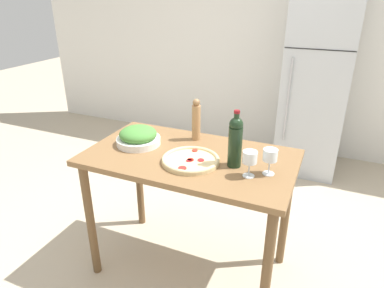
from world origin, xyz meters
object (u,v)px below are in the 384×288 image
pepper_mill (196,120)px  salad_bowl (138,137)px  wine_glass_near (250,158)px  refrigerator (316,85)px  wine_glass_far (270,156)px  wine_bottle (235,141)px  homemade_pizza (191,160)px

pepper_mill → salad_bowl: pepper_mill is taller
wine_glass_near → refrigerator: bearing=85.5°
wine_glass_near → wine_glass_far: (0.09, 0.07, 0.00)m
salad_bowl → pepper_mill: bearing=35.5°
wine_bottle → homemade_pizza: 0.29m
refrigerator → wine_glass_far: 2.00m
pepper_mill → homemade_pizza: (0.10, -0.33, -0.12)m
wine_glass_near → salad_bowl: 0.79m
wine_bottle → pepper_mill: wine_bottle is taller
refrigerator → homemade_pizza: 2.11m
pepper_mill → salad_bowl: size_ratio=0.99×
refrigerator → wine_bottle: size_ratio=5.50×
pepper_mill → wine_bottle: bearing=-37.4°
refrigerator → pepper_mill: size_ratio=6.49×
wine_glass_near → homemade_pizza: size_ratio=0.44×
wine_bottle → pepper_mill: (-0.35, 0.27, -0.02)m
salad_bowl → homemade_pizza: 0.43m
wine_bottle → pepper_mill: 0.44m
wine_glass_near → pepper_mill: 0.58m
wine_bottle → wine_glass_near: wine_bottle is taller
homemade_pizza → wine_glass_near: bearing=-4.1°
wine_bottle → homemade_pizza: size_ratio=0.98×
wine_glass_far → salad_bowl: (-0.87, 0.06, -0.06)m
wine_bottle → homemade_pizza: wine_bottle is taller
salad_bowl → homemade_pizza: (0.42, -0.10, -0.04)m
wine_glass_far → homemade_pizza: size_ratio=0.44×
wine_glass_near → homemade_pizza: wine_glass_near is taller
refrigerator → pepper_mill: refrigerator is taller
refrigerator → homemade_pizza: bearing=-104.3°
wine_glass_far → wine_glass_near: bearing=-144.2°
wine_glass_far → pepper_mill: 0.63m
wine_glass_far → salad_bowl: wine_glass_far is taller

